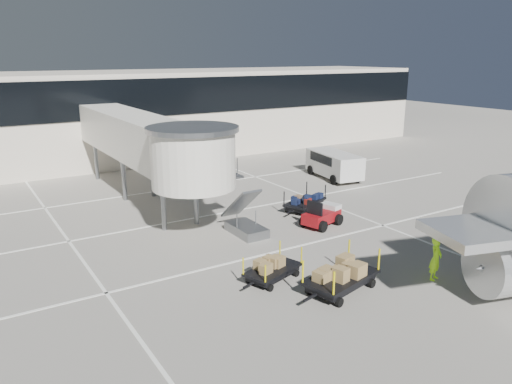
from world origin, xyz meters
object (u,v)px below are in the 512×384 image
at_px(box_cart_far, 273,270).
at_px(baggage_tug, 322,216).
at_px(ground_worker, 436,259).
at_px(suitcase_cart, 304,203).
at_px(minivan, 333,163).
at_px(box_cart_near, 342,275).

bearing_deg(box_cart_far, baggage_tug, 16.70).
distance_m(baggage_tug, ground_worker, 8.20).
height_order(suitcase_cart, ground_worker, ground_worker).
relative_size(baggage_tug, suitcase_cart, 0.72).
relative_size(baggage_tug, minivan, 0.47).
bearing_deg(ground_worker, box_cart_far, 129.63).
height_order(box_cart_near, minivan, minivan).
height_order(box_cart_far, ground_worker, ground_worker).
bearing_deg(suitcase_cart, box_cart_far, -158.91).
bearing_deg(baggage_tug, ground_worker, -108.68).
distance_m(baggage_tug, suitcase_cart, 2.95).
bearing_deg(suitcase_cart, minivan, 14.48).
distance_m(suitcase_cart, box_cart_far, 10.28).
distance_m(box_cart_far, minivan, 19.51).
distance_m(box_cart_far, ground_worker, 7.12).
height_order(box_cart_near, box_cart_far, box_cart_near).
relative_size(suitcase_cart, box_cart_near, 0.88).
bearing_deg(box_cart_near, minivan, 37.07).
xyz_separation_m(baggage_tug, suitcase_cart, (0.85, 2.82, -0.07)).
bearing_deg(ground_worker, suitcase_cart, 64.94).
distance_m(baggage_tug, minivan, 11.80).
bearing_deg(box_cart_near, baggage_tug, 42.92).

